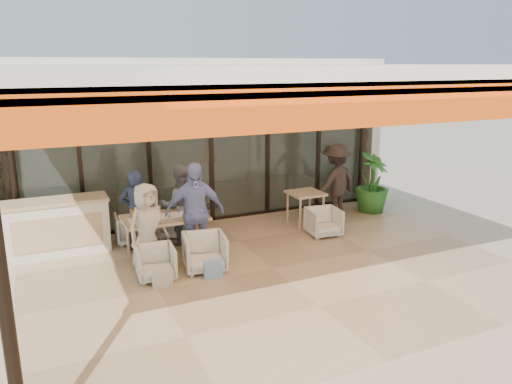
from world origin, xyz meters
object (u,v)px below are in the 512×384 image
side_chair (324,221)px  diner_cream (147,226)px  chair_far_left (132,227)px  chair_near_left (156,261)px  standing_woman (336,182)px  diner_periwinkle (195,212)px  chair_far_right (174,221)px  dining_table (165,219)px  chair_near_right (205,251)px  side_table (305,197)px  host_counter (57,227)px  diner_navy (136,211)px  diner_grey (180,205)px  potted_palm (372,183)px

side_chair → diner_cream: bearing=-170.5°
side_chair → chair_far_left: bearing=168.0°
chair_near_left → diner_cream: bearing=94.8°
chair_far_left → standing_woman: size_ratio=0.37×
diner_cream → side_chair: size_ratio=2.35×
chair_near_left → diner_periwinkle: (0.84, 0.50, 0.58)m
chair_near_left → standing_woman: bearing=23.5°
chair_far_right → diner_cream: (-0.84, -1.40, 0.42)m
dining_table → diner_cream: diner_cream is taller
chair_far_right → chair_near_right: (0.00, -1.90, 0.02)m
dining_table → chair_far_left: bearing=113.7°
side_table → standing_woman: size_ratio=0.43×
diner_cream → diner_periwinkle: (0.84, 0.00, 0.14)m
host_counter → dining_table: size_ratio=1.23×
diner_navy → side_table: bearing=-163.3°
chair_far_right → standing_woman: 3.66m
diner_navy → diner_cream: 0.90m
standing_woman → dining_table: bearing=-7.7°
chair_near_right → diner_grey: bearing=99.4°
diner_cream → dining_table: bearing=27.4°
dining_table → diner_navy: bearing=133.0°
diner_navy → diner_periwinkle: 1.24m
host_counter → standing_woman: 5.83m
chair_far_right → host_counter: bearing=19.8°
diner_periwinkle → diner_navy: bearing=141.1°
chair_far_right → diner_grey: diner_grey is taller
diner_grey → standing_woman: 3.60m
chair_near_left → diner_grey: (0.84, 1.40, 0.48)m
host_counter → chair_far_left: bearing=2.9°
host_counter → diner_periwinkle: (2.21, -1.33, 0.36)m
chair_near_right → host_counter: bearing=149.7°
diner_navy → diner_periwinkle: diner_periwinkle is taller
diner_grey → diner_navy: bearing=7.3°
diner_grey → standing_woman: (3.60, 0.10, 0.07)m
potted_palm → standing_woman: bearing=-174.2°
side_chair → host_counter: bearing=173.7°
chair_far_left → diner_periwinkle: diner_periwinkle is taller
host_counter → diner_navy: (1.37, -0.43, 0.24)m
host_counter → diner_grey: size_ratio=1.17×
diner_navy → standing_woman: (4.44, 0.10, 0.09)m
chair_far_left → diner_grey: bearing=154.1°
host_counter → diner_navy: diner_navy is taller
host_counter → dining_table: (1.78, -0.87, 0.16)m
chair_near_left → chair_near_right: (0.84, 0.00, 0.05)m
diner_cream → standing_woman: standing_woman is taller
chair_near_right → diner_cream: 1.05m
potted_palm → diner_cream: bearing=-168.7°
chair_near_left → chair_far_right: bearing=71.0°
chair_far_right → diner_navy: 1.08m
host_counter → chair_near_right: bearing=-39.6°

